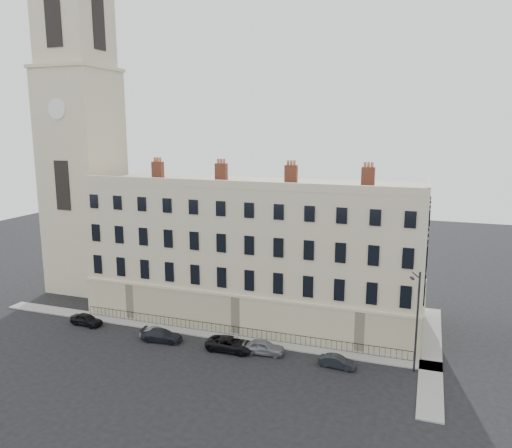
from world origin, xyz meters
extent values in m
plane|color=black|center=(0.00, 0.00, 0.00)|extent=(160.00, 160.00, 0.00)
cube|color=beige|center=(-6.00, 12.00, 7.50)|extent=(36.00, 12.00, 15.00)
cube|color=beige|center=(-6.00, 5.92, 2.00)|extent=(36.10, 0.18, 4.00)
cube|color=beige|center=(12.08, 12.00, 2.00)|extent=(0.18, 12.10, 4.00)
cube|color=beige|center=(-6.00, 6.15, 15.40)|extent=(36.00, 0.35, 0.80)
cube|color=beige|center=(11.85, 12.00, 15.40)|extent=(0.35, 12.00, 0.80)
cube|color=brown|center=(-18.00, 12.00, 16.00)|extent=(1.30, 0.70, 2.00)
cube|color=brown|center=(-10.00, 12.00, 16.00)|extent=(1.30, 0.70, 2.00)
cube|color=brown|center=(-2.00, 12.00, 16.00)|extent=(1.30, 0.70, 2.00)
cube|color=brown|center=(6.00, 12.00, 16.00)|extent=(1.30, 0.70, 2.00)
cube|color=beige|center=(-30.00, 14.00, 14.00)|extent=(8.00, 8.00, 28.00)
cube|color=beige|center=(-30.00, 14.00, 33.00)|extent=(7.04, 7.04, 10.00)
cube|color=black|center=(-30.00, 10.43, 33.50)|extent=(2.20, 0.14, 7.00)
cylinder|color=white|center=(-30.00, 9.94, 23.00)|extent=(2.40, 0.14, 2.40)
cube|color=gray|center=(-10.00, 5.00, 0.06)|extent=(48.00, 2.00, 0.12)
cube|color=gray|center=(13.00, 8.00, 0.06)|extent=(2.00, 24.00, 0.12)
cube|color=black|center=(-6.00, 5.40, 1.02)|extent=(35.00, 0.04, 0.04)
cube|color=black|center=(-6.00, 5.40, 0.12)|extent=(35.00, 0.04, 0.04)
imported|color=black|center=(-22.01, 2.81, 0.63)|extent=(3.80, 1.82, 1.25)
imported|color=slate|center=(-12.95, 2.10, 0.57)|extent=(3.46, 1.25, 1.13)
imported|color=black|center=(-12.28, 1.88, 0.61)|extent=(4.33, 2.11, 1.21)
imported|color=black|center=(-5.02, 2.16, 0.66)|extent=(4.79, 2.28, 1.32)
imported|color=slate|center=(-1.87, 2.54, 0.67)|extent=(4.09, 1.98, 1.35)
imported|color=black|center=(5.16, 2.15, 0.54)|extent=(3.33, 1.39, 1.07)
cylinder|color=#2A2A2E|center=(11.61, 3.58, 4.50)|extent=(0.18, 0.18, 9.01)
cylinder|color=#2A2A2E|center=(11.33, 2.85, 8.90)|extent=(0.72, 1.61, 0.11)
cube|color=#2A2A2E|center=(11.04, 2.12, 8.84)|extent=(0.39, 0.60, 0.14)
camera|label=1|loc=(11.95, -38.86, 20.93)|focal=35.00mm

